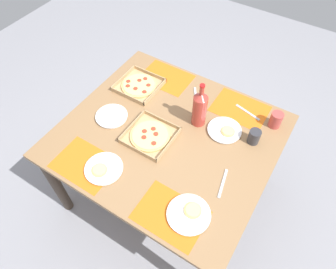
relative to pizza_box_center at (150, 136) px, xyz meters
name	(u,v)px	position (x,y,z in m)	size (l,w,h in m)	color
ground_plane	(168,190)	(-0.08, -0.07, -0.75)	(6.00, 6.00, 0.00)	gray
dining_table	(168,144)	(-0.08, -0.07, -0.11)	(1.30, 1.18, 0.74)	#3F3328
placemat_near_left	(240,109)	(-0.38, -0.52, -0.01)	(0.36, 0.26, 0.00)	orange
placemat_near_right	(166,77)	(0.21, -0.52, -0.01)	(0.36, 0.26, 0.00)	orange
placemat_far_left	(171,215)	(-0.38, 0.37, -0.01)	(0.36, 0.26, 0.00)	orange
placemat_far_right	(85,164)	(0.21, 0.37, -0.01)	(0.36, 0.26, 0.00)	orange
pizza_box_center	(150,136)	(0.00, 0.00, 0.00)	(0.28, 0.28, 0.04)	tan
pizza_box_corner_right	(139,85)	(0.32, -0.33, 0.00)	(0.28, 0.28, 0.04)	tan
plate_far_right	(225,130)	(-0.37, -0.29, 0.00)	(0.22, 0.22, 0.03)	white
plate_far_left	(189,214)	(-0.46, 0.32, 0.00)	(0.23, 0.23, 0.03)	white
plate_near_right	(112,116)	(0.30, 0.00, 0.00)	(0.21, 0.21, 0.02)	white
plate_middle	(103,169)	(0.09, 0.34, 0.00)	(0.22, 0.22, 0.03)	white
soda_bottle	(200,108)	(-0.20, -0.27, 0.12)	(0.09, 0.09, 0.32)	#B2382D
cup_clear_left	(254,137)	(-0.55, -0.31, 0.04)	(0.07, 0.07, 0.10)	#333338
cup_dark	(276,120)	(-0.62, -0.50, 0.04)	(0.08, 0.08, 0.11)	#BF4742
fork_by_near_right	(248,112)	(-0.43, -0.51, -0.01)	(0.19, 0.02, 0.01)	#B7B7BC
fork_by_far_left	(196,97)	(-0.07, -0.45, -0.01)	(0.19, 0.02, 0.01)	#B7B7BC
fork_by_near_left	(223,183)	(-0.53, 0.06, -0.01)	(0.19, 0.02, 0.01)	#B7B7BC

